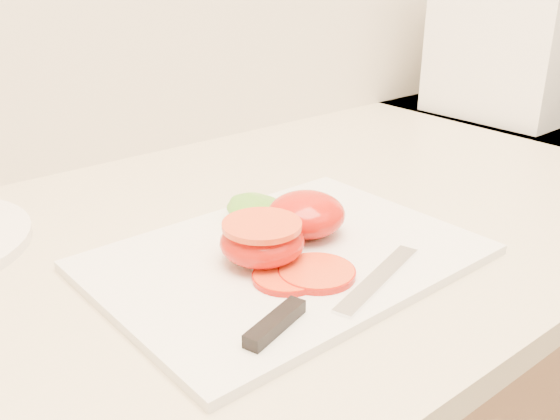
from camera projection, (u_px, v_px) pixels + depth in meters
counter at (432, 400)px, 1.14m from camera, size 3.92×0.65×0.93m
cutting_board at (286, 257)px, 0.64m from camera, size 0.38×0.28×0.01m
tomato_half_dome at (306, 214)px, 0.67m from camera, size 0.08×0.08×0.05m
tomato_half_cut at (262, 240)px, 0.62m from camera, size 0.08×0.08×0.04m
tomato_slice_0 at (317, 273)px, 0.60m from camera, size 0.07×0.07×0.01m
tomato_slice_1 at (287, 277)px, 0.59m from camera, size 0.06×0.06×0.01m
lettuce_leaf_0 at (259, 211)px, 0.71m from camera, size 0.12×0.12×0.02m
knife at (319, 304)px, 0.54m from camera, size 0.24×0.06×0.01m
appliance at (513, 33)px, 1.14m from camera, size 0.21×0.25×0.30m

